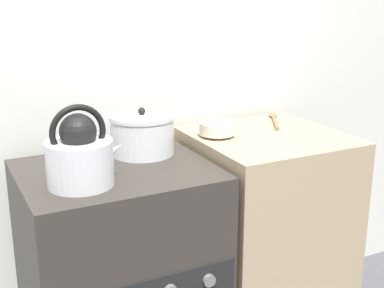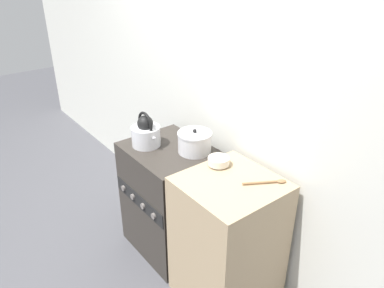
{
  "view_description": "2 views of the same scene",
  "coord_description": "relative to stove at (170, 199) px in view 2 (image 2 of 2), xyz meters",
  "views": [
    {
      "loc": [
        -0.55,
        -1.41,
        1.53
      ],
      "look_at": [
        0.31,
        0.3,
        0.95
      ],
      "focal_mm": 50.0,
      "sensor_mm": 36.0,
      "label": 1
    },
    {
      "loc": [
        2.02,
        -1.07,
        2.2
      ],
      "look_at": [
        0.23,
        0.32,
        1.03
      ],
      "focal_mm": 35.0,
      "sensor_mm": 36.0,
      "label": 2
    }
  ],
  "objects": [
    {
      "name": "ground_plane",
      "position": [
        0.0,
        -0.28,
        -0.45
      ],
      "size": [
        12.0,
        12.0,
        0.0
      ],
      "primitive_type": "plane",
      "color": "#4C4C51"
    },
    {
      "name": "wall_back",
      "position": [
        0.0,
        0.38,
        0.8
      ],
      "size": [
        7.0,
        0.06,
        2.5
      ],
      "color": "silver",
      "rests_on": "ground_plane"
    },
    {
      "name": "stove",
      "position": [
        0.0,
        0.0,
        0.0
      ],
      "size": [
        0.67,
        0.58,
        0.91
      ],
      "color": "#332D28",
      "rests_on": "ground_plane"
    },
    {
      "name": "counter",
      "position": [
        0.65,
        0.01,
        0.02
      ],
      "size": [
        0.58,
        0.58,
        0.94
      ],
      "color": "tan",
      "rests_on": "ground_plane"
    },
    {
      "name": "kettle",
      "position": [
        -0.15,
        -0.1,
        0.55
      ],
      "size": [
        0.26,
        0.21,
        0.27
      ],
      "color": "silver",
      "rests_on": "stove"
    },
    {
      "name": "cooking_pot",
      "position": [
        0.15,
        0.12,
        0.53
      ],
      "size": [
        0.25,
        0.25,
        0.18
      ],
      "color": "silver",
      "rests_on": "stove"
    },
    {
      "name": "enamel_bowl",
      "position": [
        0.45,
        0.09,
        0.52
      ],
      "size": [
        0.14,
        0.14,
        0.06
      ],
      "color": "beige",
      "rests_on": "counter"
    },
    {
      "name": "wooden_spoon",
      "position": [
        0.8,
        0.18,
        0.5
      ],
      "size": [
        0.16,
        0.25,
        0.02
      ],
      "color": "olive",
      "rests_on": "counter"
    }
  ]
}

